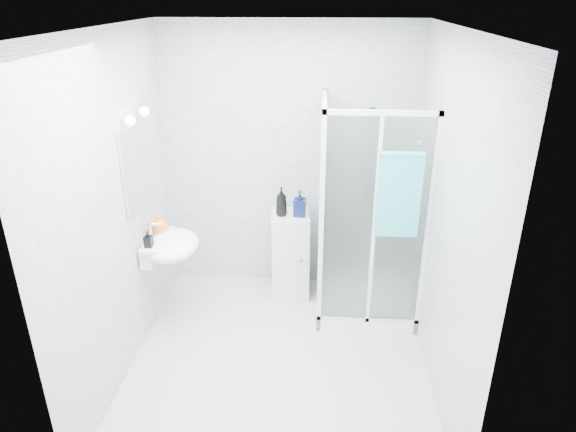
# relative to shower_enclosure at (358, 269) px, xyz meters

# --- Properties ---
(room) EXTENTS (2.40, 2.60, 2.60)m
(room) POSITION_rel_shower_enclosure_xyz_m (-0.67, -0.77, 0.85)
(room) COLOR silver
(room) RESTS_ON ground
(shower_enclosure) EXTENTS (0.90, 0.95, 2.00)m
(shower_enclosure) POSITION_rel_shower_enclosure_xyz_m (0.00, 0.00, 0.00)
(shower_enclosure) COLOR white
(shower_enclosure) RESTS_ON ground
(wall_basin) EXTENTS (0.46, 0.56, 0.35)m
(wall_basin) POSITION_rel_shower_enclosure_xyz_m (-1.66, -0.32, 0.35)
(wall_basin) COLOR white
(wall_basin) RESTS_ON ground
(mirror) EXTENTS (0.02, 0.60, 0.70)m
(mirror) POSITION_rel_shower_enclosure_xyz_m (-1.85, -0.32, 1.05)
(mirror) COLOR white
(mirror) RESTS_ON room
(vanity_lights) EXTENTS (0.10, 0.40, 0.08)m
(vanity_lights) POSITION_rel_shower_enclosure_xyz_m (-1.80, -0.32, 1.47)
(vanity_lights) COLOR silver
(vanity_lights) RESTS_ON room
(wall_hooks) EXTENTS (0.23, 0.06, 0.03)m
(wall_hooks) POSITION_rel_shower_enclosure_xyz_m (-0.92, 0.49, 1.17)
(wall_hooks) COLOR silver
(wall_hooks) RESTS_ON room
(storage_cabinet) EXTENTS (0.39, 0.40, 0.87)m
(storage_cabinet) POSITION_rel_shower_enclosure_xyz_m (-0.64, 0.26, -0.01)
(storage_cabinet) COLOR silver
(storage_cabinet) RESTS_ON ground
(hand_towel) EXTENTS (0.33, 0.05, 0.71)m
(hand_towel) POSITION_rel_shower_enclosure_xyz_m (0.25, -0.40, 0.92)
(hand_towel) COLOR #33B5C2
(hand_towel) RESTS_ON shower_enclosure
(shampoo_bottle_a) EXTENTS (0.11, 0.11, 0.28)m
(shampoo_bottle_a) POSITION_rel_shower_enclosure_xyz_m (-0.72, 0.23, 0.56)
(shampoo_bottle_a) COLOR black
(shampoo_bottle_a) RESTS_ON storage_cabinet
(shampoo_bottle_b) EXTENTS (0.12, 0.12, 0.25)m
(shampoo_bottle_b) POSITION_rel_shower_enclosure_xyz_m (-0.55, 0.24, 0.55)
(shampoo_bottle_b) COLOR #0A1540
(shampoo_bottle_b) RESTS_ON storage_cabinet
(soap_dispenser_orange) EXTENTS (0.19, 0.19, 0.19)m
(soap_dispenser_orange) POSITION_rel_shower_enclosure_xyz_m (-1.76, -0.22, 0.51)
(soap_dispenser_orange) COLOR orange
(soap_dispenser_orange) RESTS_ON wall_basin
(soap_dispenser_black) EXTENTS (0.07, 0.07, 0.14)m
(soap_dispenser_black) POSITION_rel_shower_enclosure_xyz_m (-1.77, -0.48, 0.49)
(soap_dispenser_black) COLOR black
(soap_dispenser_black) RESTS_ON wall_basin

